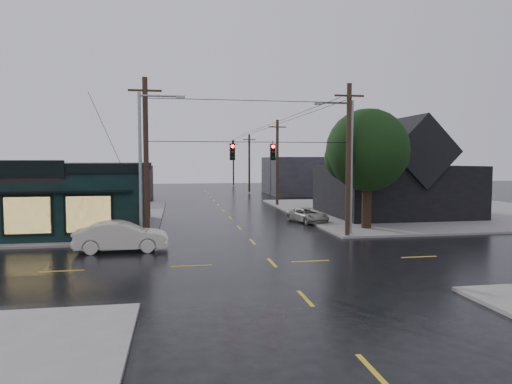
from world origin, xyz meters
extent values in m
plane|color=black|center=(0.00, 0.00, 0.00)|extent=(160.00, 160.00, 0.00)
cube|color=gray|center=(20.00, 20.00, 0.07)|extent=(28.00, 28.00, 0.15)
cube|color=black|center=(-15.00, 13.00, 2.25)|extent=(16.00, 12.00, 4.20)
cube|color=black|center=(-15.00, 13.00, 4.65)|extent=(16.30, 12.30, 0.60)
cube|color=black|center=(15.00, 17.00, 2.40)|extent=(12.00, 11.00, 4.50)
cylinder|color=black|center=(9.13, 9.47, 2.33)|extent=(0.70, 0.70, 4.37)
sphere|color=black|center=(9.13, 9.47, 5.88)|extent=(6.07, 6.07, 6.07)
cylinder|color=black|center=(0.00, 6.50, 6.30)|extent=(13.00, 0.04, 0.04)
cube|color=#3C312C|center=(-14.00, 40.00, 2.20)|extent=(12.00, 10.00, 4.40)
cube|color=#26252B|center=(16.00, 45.00, 2.80)|extent=(14.00, 12.00, 5.60)
imported|color=beige|center=(-7.78, 4.32, 0.85)|extent=(5.15, 1.84, 1.69)
imported|color=#9A9B8F|center=(6.00, 14.12, 0.60)|extent=(3.08, 4.66, 1.19)
camera|label=1|loc=(-4.69, -22.11, 5.15)|focal=32.00mm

